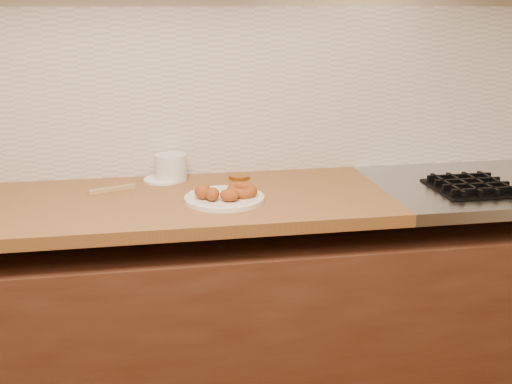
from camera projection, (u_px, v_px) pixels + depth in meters
wall_back at (223, 50)px, 2.30m from camera, size 4.00×0.02×2.70m
base_cabinet at (238, 332)px, 2.28m from camera, size 3.60×0.60×0.77m
butcher_block at (34, 211)px, 2.03m from camera, size 2.30×0.62×0.04m
backsplash at (224, 92)px, 2.33m from camera, size 3.60×0.02×0.60m
donut_plate at (224, 199)px, 2.06m from camera, size 0.26×0.26×0.01m
ring_donut at (242, 190)px, 2.06m from camera, size 0.14×0.14×0.04m
fried_dough_chunks at (213, 193)px, 2.02m from camera, size 0.15×0.15×0.05m
plastic_tub at (171, 167)px, 2.30m from camera, size 0.14×0.14×0.09m
tub_lid at (163, 180)px, 2.30m from camera, size 0.17×0.17×0.01m
brass_jar_lid at (239, 177)px, 2.32m from camera, size 0.09×0.09×0.01m
wooden_utensil at (112, 189)px, 2.17m from camera, size 0.16×0.07×0.01m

